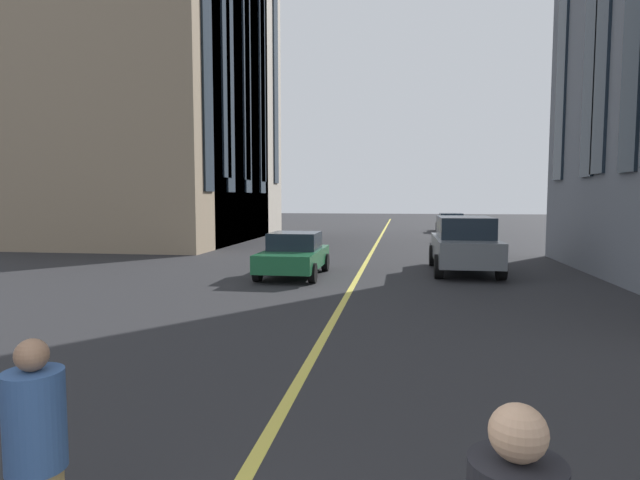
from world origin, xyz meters
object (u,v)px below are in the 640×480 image
car_grey_trailing (464,244)px  car_silver_parked_b (451,222)px  pedestrian_near (37,462)px  car_grey_mid (466,230)px  car_green_far (294,254)px

car_grey_trailing → car_silver_parked_b: size_ratio=1.07×
car_grey_trailing → pedestrian_near: bearing=163.7°
car_grey_mid → car_silver_parked_b: 9.21m
car_silver_parked_b → car_green_far: size_ratio=1.13×
car_silver_parked_b → pedestrian_near: size_ratio=2.70×
car_grey_trailing → car_green_far: size_ratio=1.21×
car_grey_trailing → car_green_far: car_grey_trailing is taller
pedestrian_near → car_silver_parked_b: bearing=-9.1°
car_grey_trailing → car_silver_parked_b: (21.27, -1.44, -0.27)m
car_grey_mid → car_grey_trailing: bearing=173.2°
car_grey_mid → pedestrian_near: 27.78m
pedestrian_near → car_grey_mid: bearing=-12.2°
car_grey_trailing → pedestrian_near: 15.73m
car_grey_mid → car_grey_trailing: (-12.06, 1.44, 0.27)m
car_grey_trailing → pedestrian_near: size_ratio=2.88×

